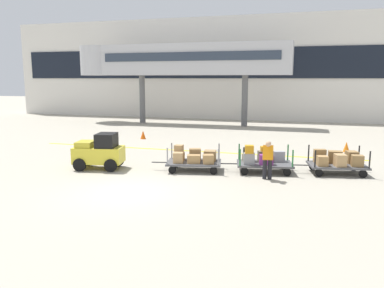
% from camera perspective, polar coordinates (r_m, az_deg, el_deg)
% --- Properties ---
extents(ground_plane, '(120.00, 120.00, 0.00)m').
position_cam_1_polar(ground_plane, '(13.86, -9.41, -7.01)').
color(ground_plane, '#A8A08E').
extents(apron_lead_line, '(18.14, 0.25, 0.01)m').
position_cam_1_polar(apron_lead_line, '(21.23, -0.13, -1.03)').
color(apron_lead_line, yellow).
rests_on(apron_lead_line, ground_plane).
extents(terminal_building, '(48.90, 2.51, 9.69)m').
position_cam_1_polar(terminal_building, '(38.37, 7.69, 10.94)').
color(terminal_building, silver).
rests_on(terminal_building, ground_plane).
extents(jet_bridge, '(18.70, 3.00, 6.79)m').
position_cam_1_polar(jet_bridge, '(33.83, -2.93, 12.19)').
color(jet_bridge, '#B7B7BC').
rests_on(jet_bridge, ground_plane).
extents(baggage_tug, '(2.27, 1.57, 1.58)m').
position_cam_1_polar(baggage_tug, '(17.44, -13.47, -1.15)').
color(baggage_tug, gold).
rests_on(baggage_tug, ground_plane).
extents(baggage_cart_lead, '(3.08, 1.82, 1.10)m').
position_cam_1_polar(baggage_cart_lead, '(16.67, 0.30, -2.16)').
color(baggage_cart_lead, '#4C4C4F').
rests_on(baggage_cart_lead, ground_plane).
extents(baggage_cart_middle, '(3.08, 1.82, 1.20)m').
position_cam_1_polar(baggage_cart_middle, '(16.68, 10.25, -2.26)').
color(baggage_cart_middle, '#4C4C4F').
rests_on(baggage_cart_middle, ground_plane).
extents(baggage_cart_tail, '(3.08, 1.82, 1.10)m').
position_cam_1_polar(baggage_cart_tail, '(17.23, 20.61, -2.36)').
color(baggage_cart_tail, '#4C4C4F').
rests_on(baggage_cart_tail, ground_plane).
extents(baggage_handler, '(0.45, 0.47, 1.56)m').
position_cam_1_polar(baggage_handler, '(15.40, 11.09, -2.05)').
color(baggage_handler, black).
rests_on(baggage_handler, ground_plane).
extents(safety_cone_near, '(0.36, 0.36, 0.55)m').
position_cam_1_polar(safety_cone_near, '(25.63, -7.22, 1.36)').
color(safety_cone_near, '#EA590F').
rests_on(safety_cone_near, ground_plane).
extents(safety_cone_far, '(0.36, 0.36, 0.55)m').
position_cam_1_polar(safety_cone_far, '(22.54, 21.78, -0.40)').
color(safety_cone_far, orange).
rests_on(safety_cone_far, ground_plane).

